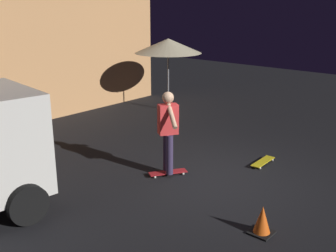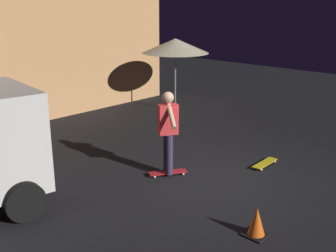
{
  "view_description": "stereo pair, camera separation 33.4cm",
  "coord_description": "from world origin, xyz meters",
  "px_view_note": "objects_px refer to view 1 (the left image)",
  "views": [
    {
      "loc": [
        -6.32,
        -4.2,
        3.42
      ],
      "look_at": [
        -0.41,
        0.93,
        1.05
      ],
      "focal_mm": 44.3,
      "sensor_mm": 36.0,
      "label": 1
    },
    {
      "loc": [
        -6.09,
        -4.45,
        3.42
      ],
      "look_at": [
        -0.41,
        0.93,
        1.05
      ],
      "focal_mm": 44.3,
      "sensor_mm": 36.0,
      "label": 2
    }
  ],
  "objects_px": {
    "patio_umbrella": "(168,46)",
    "skateboard_ridden": "(168,172)",
    "skater": "(168,127)",
    "traffic_cone": "(262,221)",
    "skateboard_spare": "(263,162)"
  },
  "relations": [
    {
      "from": "skateboard_ridden",
      "to": "skater",
      "type": "relative_size",
      "value": 0.46
    },
    {
      "from": "patio_umbrella",
      "to": "skateboard_spare",
      "type": "bearing_deg",
      "value": -115.23
    },
    {
      "from": "patio_umbrella",
      "to": "skateboard_ridden",
      "type": "relative_size",
      "value": 3.0
    },
    {
      "from": "skateboard_ridden",
      "to": "skateboard_spare",
      "type": "xyz_separation_m",
      "value": [
        1.8,
        -1.18,
        0.0
      ]
    },
    {
      "from": "patio_umbrella",
      "to": "skateboard_ridden",
      "type": "distance_m",
      "value": 5.64
    },
    {
      "from": "skater",
      "to": "traffic_cone",
      "type": "distance_m",
      "value": 2.77
    },
    {
      "from": "skateboard_ridden",
      "to": "traffic_cone",
      "type": "bearing_deg",
      "value": -106.27
    },
    {
      "from": "skateboard_ridden",
      "to": "skater",
      "type": "xyz_separation_m",
      "value": [
        0.0,
        0.0,
        0.98
      ]
    },
    {
      "from": "skateboard_ridden",
      "to": "traffic_cone",
      "type": "xyz_separation_m",
      "value": [
        -0.74,
        -2.54,
        0.16
      ]
    },
    {
      "from": "skateboard_spare",
      "to": "patio_umbrella",
      "type": "bearing_deg",
      "value": 64.77
    },
    {
      "from": "patio_umbrella",
      "to": "skater",
      "type": "bearing_deg",
      "value": -139.1
    },
    {
      "from": "skater",
      "to": "skateboard_spare",
      "type": "bearing_deg",
      "value": -33.18
    },
    {
      "from": "patio_umbrella",
      "to": "skateboard_spare",
      "type": "distance_m",
      "value": 5.5
    },
    {
      "from": "skateboard_ridden",
      "to": "skateboard_spare",
      "type": "distance_m",
      "value": 2.15
    },
    {
      "from": "patio_umbrella",
      "to": "skateboard_ridden",
      "type": "bearing_deg",
      "value": -139.1
    }
  ]
}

